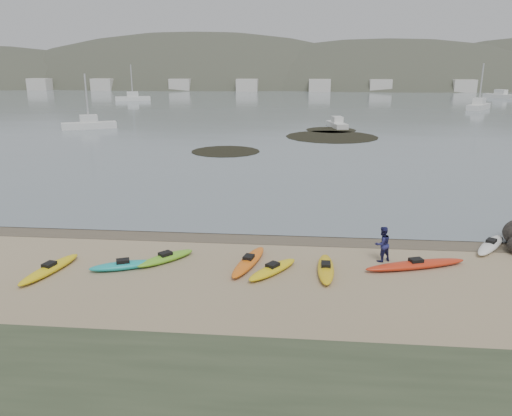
# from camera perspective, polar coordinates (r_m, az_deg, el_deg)

# --- Properties ---
(ground) EXTENTS (600.00, 600.00, 0.00)m
(ground) POSITION_cam_1_polar(r_m,az_deg,el_deg) (26.31, 0.00, -3.14)
(ground) COLOR tan
(ground) RESTS_ON ground
(wet_sand) EXTENTS (60.00, 60.00, 0.00)m
(wet_sand) POSITION_cam_1_polar(r_m,az_deg,el_deg) (26.02, -0.06, -3.35)
(wet_sand) COLOR brown
(wet_sand) RESTS_ON ground
(water) EXTENTS (1200.00, 1200.00, 0.00)m
(water) POSITION_cam_1_polar(r_m,az_deg,el_deg) (324.85, 5.21, 14.51)
(water) COLOR slate
(water) RESTS_ON ground
(kayaks) EXTENTS (22.08, 8.45, 0.34)m
(kayaks) POSITION_cam_1_polar(r_m,az_deg,el_deg) (22.38, 2.22, -6.23)
(kayaks) COLOR #70C427
(kayaks) RESTS_ON ground
(person_east) EXTENTS (1.01, 0.94, 1.65)m
(person_east) POSITION_cam_1_polar(r_m,az_deg,el_deg) (23.38, 14.24, -4.02)
(person_east) COLOR navy
(person_east) RESTS_ON ground
(kelp_mats) EXTENTS (20.67, 25.50, 0.04)m
(kelp_mats) POSITION_cam_1_polar(r_m,az_deg,el_deg) (61.69, 6.38, 7.95)
(kelp_mats) COLOR black
(kelp_mats) RESTS_ON water
(moored_boats) EXTENTS (101.73, 79.43, 1.22)m
(moored_boats) POSITION_cam_1_polar(r_m,az_deg,el_deg) (110.36, 10.05, 11.65)
(moored_boats) COLOR silver
(moored_boats) RESTS_ON ground
(far_hills) EXTENTS (550.00, 135.00, 80.00)m
(far_hills) POSITION_cam_1_polar(r_m,az_deg,el_deg) (223.16, 15.18, 9.22)
(far_hills) COLOR #384235
(far_hills) RESTS_ON ground
(far_town) EXTENTS (199.00, 5.00, 4.00)m
(far_town) POSITION_cam_1_polar(r_m,az_deg,el_deg) (169.89, 6.89, 13.74)
(far_town) COLOR beige
(far_town) RESTS_ON ground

